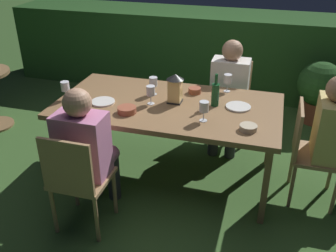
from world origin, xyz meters
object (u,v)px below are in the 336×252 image
Objects in this scene: dining_table at (168,109)px; bowl_bread at (127,110)px; bowl_salad at (248,127)px; lantern_centerpiece at (175,87)px; wine_glass_b at (204,108)px; bowl_olives at (195,90)px; chair_side_left_a at (77,178)px; person_in_cream at (228,91)px; chair_side_right_b at (230,97)px; wine_glass_c at (153,83)px; potted_plant_by_hedge at (320,88)px; green_bottle_on_table at (215,94)px; chair_head_far at (309,149)px; plate_a at (103,102)px; wine_glass_e at (65,87)px; wine_glass_a at (151,92)px; wine_glass_d at (228,80)px; person_in_pink at (87,148)px; plate_b at (238,107)px.

bowl_bread is (-0.28, -0.27, 0.08)m from dining_table.
bowl_salad reaches higher than dining_table.
lantern_centerpiece is 0.77m from bowl_salad.
wine_glass_b is 0.58m from bowl_olives.
chair_side_left_a is 1.35m from bowl_salad.
person_in_cream is 1.06m from bowl_salad.
chair_side_left_a is at bearing -117.27° from lantern_centerpiece.
lantern_centerpiece reaches higher than chair_side_right_b.
bowl_bread is 1.17× the size of bowl_salad.
bowl_olives is at bearing 109.62° from wine_glass_b.
chair_side_left_a is at bearing -103.41° from wine_glass_c.
potted_plant_by_hedge is (1.60, 1.39, -0.42)m from wine_glass_c.
lantern_centerpiece is at bearing -114.56° from chair_side_right_b.
chair_side_left_a is at bearing -127.04° from potted_plant_by_hedge.
chair_side_left_a is at bearing -152.50° from bowl_salad.
lantern_centerpiece reaches higher than dining_table.
person_in_cream is 3.96× the size of green_bottle_on_table.
plate_a is at bearing -175.62° from chair_head_far.
person_in_cream is 7.22× the size of bowl_bread.
person_in_cream is 1.86m from chair_side_left_a.
wine_glass_e reaches higher than potted_plant_by_hedge.
chair_side_right_b is 0.76× the size of person_in_cream.
person_in_cream is 0.99m from wine_glass_a.
chair_side_left_a is 1.15m from lantern_centerpiece.
wine_glass_b is 1.24× the size of bowl_salad.
dining_table is 7.44× the size of lantern_centerpiece.
potted_plant_by_hedge is at bearing 36.43° from wine_glass_e.
green_bottle_on_table is 0.38× the size of potted_plant_by_hedge.
lantern_centerpiece is at bearing -137.57° from wine_glass_d.
green_bottle_on_table is at bearing -93.59° from person_in_cream.
person_in_cream is 1.68m from person_in_pink.
person_in_pink is 0.95m from lantern_centerpiece.
plate_b is at bearing -78.65° from chair_side_right_b.
person_in_pink reaches higher than wine_glass_b.
green_bottle_on_table is at bearing -99.34° from wine_glass_d.
chair_side_left_a is at bearing -81.07° from plate_a.
person_in_cream is 0.87m from wine_glass_c.
plate_a is (-1.01, -0.85, 0.12)m from person_in_cream.
dining_table is at bearing -171.40° from plate_b.
plate_b is 0.41m from bowl_salad.
lantern_centerpiece reaches higher than plate_b.
dining_table is 0.58m from plate_a.
plate_a is (-0.12, 0.58, 0.12)m from person_in_pink.
green_bottle_on_table is 1.36× the size of plate_a.
chair_side_right_b is 1.20m from chair_head_far.
dining_table is 1.03m from chair_side_left_a.
wine_glass_e reaches higher than chair_side_left_a.
wine_glass_c is 0.79m from wine_glass_e.
bowl_salad is (1.17, 0.42, 0.14)m from person_in_pink.
plate_a is 1.34× the size of bowl_bread.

